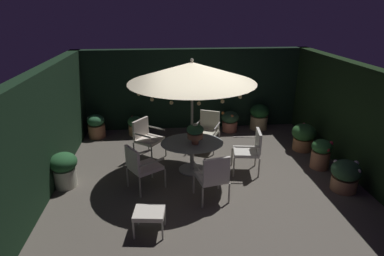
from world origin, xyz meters
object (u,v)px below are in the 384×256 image
patio_chair_south (213,175)px  potted_plant_front_corner (64,168)px  potted_plant_back_left (230,121)px  patio_umbrella (192,72)px  patio_chair_east (146,136)px  potted_plant_right_far (304,136)px  potted_plant_right_near (259,116)px  patio_dining_table (192,148)px  patio_chair_southeast (141,165)px  ottoman_footrest (149,214)px  patio_chair_north (250,148)px  potted_plant_back_center (345,175)px  centerpiece_planter (195,132)px  patio_chair_northeast (208,128)px  potted_plant_back_right (135,125)px  potted_plant_left_far (96,126)px  potted_plant_left_near (321,153)px

patio_chair_south → potted_plant_front_corner: size_ratio=1.31×
patio_chair_south → potted_plant_back_left: patio_chair_south is taller
patio_umbrella → patio_chair_east: size_ratio=2.76×
patio_chair_south → potted_plant_right_far: (2.74, 2.13, -0.19)m
patio_umbrella → potted_plant_right_near: bearing=46.8°
patio_dining_table → potted_plant_right_far: bearing=15.5°
patio_chair_southeast → potted_plant_right_far: 4.43m
patio_chair_south → ottoman_footrest: 1.47m
patio_chair_southeast → potted_plant_right_near: bearing=42.9°
patio_dining_table → potted_plant_front_corner: size_ratio=1.86×
patio_chair_north → patio_chair_southeast: size_ratio=1.03×
patio_chair_south → potted_plant_back_center: size_ratio=1.52×
potted_plant_back_center → potted_plant_front_corner: size_ratio=0.86×
patio_umbrella → patio_chair_north: 2.16m
centerpiece_planter → patio_chair_south: size_ratio=0.49×
patio_chair_east → potted_plant_back_left: 2.93m
potted_plant_right_far → potted_plant_back_left: (-1.64, 1.53, -0.06)m
patio_chair_north → potted_plant_right_far: patio_chair_north is taller
patio_chair_northeast → potted_plant_front_corner: size_ratio=1.30×
ottoman_footrest → potted_plant_back_center: bearing=13.6°
patio_chair_east → potted_plant_back_right: size_ratio=1.75×
ottoman_footrest → patio_chair_northeast: bearing=66.3°
potted_plant_right_far → potted_plant_left_far: 5.76m
patio_chair_north → patio_chair_south: size_ratio=1.00×
patio_chair_northeast → potted_plant_back_center: bearing=-43.2°
patio_dining_table → patio_chair_south: patio_chair_south is taller
potted_plant_front_corner → potted_plant_back_right: 3.07m
patio_chair_east → potted_plant_back_left: patio_chair_east is taller
potted_plant_back_left → potted_plant_back_center: 3.90m
potted_plant_right_far → potted_plant_front_corner: bearing=-167.4°
ottoman_footrest → potted_plant_back_right: 4.49m
potted_plant_right_far → potted_plant_back_left: 2.25m
potted_plant_right_near → patio_dining_table: bearing=-133.2°
patio_chair_northeast → potted_plant_right_near: bearing=35.1°
patio_dining_table → ottoman_footrest: size_ratio=2.59×
patio_chair_east → patio_chair_southeast: 1.50m
potted_plant_left_near → potted_plant_right_near: (-0.69, 2.64, 0.03)m
patio_chair_northeast → patio_chair_north: bearing=-61.2°
patio_chair_east → potted_plant_left_near: bearing=-13.2°
potted_plant_back_center → potted_plant_front_corner: bearing=173.1°
potted_plant_right_near → patio_chair_northeast: bearing=-144.9°
potted_plant_left_far → potted_plant_back_left: bearing=1.7°
patio_chair_south → potted_plant_right_near: 4.28m
patio_dining_table → potted_plant_left_far: patio_dining_table is taller
potted_plant_left_far → potted_plant_right_near: (4.88, 0.21, 0.06)m
patio_umbrella → centerpiece_planter: 1.30m
centerpiece_planter → potted_plant_back_center: 3.24m
patio_chair_north → potted_plant_back_left: patio_chair_north is taller
ottoman_footrest → centerpiece_planter: bearing=64.1°
patio_dining_table → patio_umbrella: 1.74m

